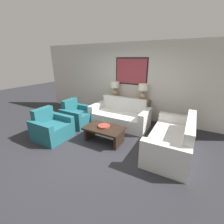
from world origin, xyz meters
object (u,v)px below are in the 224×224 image
armchair_near_back_wall (77,116)px  armchair_near_camera (52,128)px  decorative_bowl (104,126)px  couch_by_back_wall (120,116)px  table_lamp_left (115,87)px  coffee_table (104,131)px  table_lamp_right (143,90)px  console_table (128,108)px  couch_by_side (172,140)px

armchair_near_back_wall → armchair_near_camera: (0.00, -1.07, 0.00)m
decorative_bowl → armchair_near_camera: size_ratio=0.37×
couch_by_back_wall → decorative_bowl: size_ratio=5.96×
decorative_bowl → table_lamp_left: bearing=108.8°
coffee_table → armchair_near_camera: armchair_near_camera is taller
armchair_near_camera → table_lamp_right: bearing=52.3°
decorative_bowl → armchair_near_camera: bearing=-157.6°
table_lamp_left → decorative_bowl: table_lamp_left is taller
table_lamp_left → couch_by_back_wall: size_ratio=0.29×
console_table → decorative_bowl: bearing=-87.5°
console_table → table_lamp_right: bearing=-0.0°
couch_by_back_wall → coffee_table: size_ratio=1.85×
table_lamp_right → armchair_near_back_wall: size_ratio=0.64×
decorative_bowl → couch_by_back_wall: bearing=93.9°
table_lamp_left → armchair_near_back_wall: size_ratio=0.64×
table_lamp_left → coffee_table: bearing=-71.0°
couch_by_back_wall → couch_by_side: same height
armchair_near_back_wall → decorative_bowl: bearing=-20.1°
couch_by_side → armchair_near_back_wall: (-3.05, 0.15, -0.01)m
table_lamp_right → couch_by_side: 2.07m
table_lamp_left → coffee_table: 2.10m
decorative_bowl → armchair_near_back_wall: armchair_near_back_wall is taller
console_table → table_lamp_right: size_ratio=2.86×
console_table → couch_by_back_wall: size_ratio=0.83×
table_lamp_right → coffee_table: (-0.43, -1.83, -0.82)m
decorative_bowl → armchair_near_camera: 1.49m
table_lamp_right → armchair_near_camera: bearing=-127.7°
console_table → armchair_near_back_wall: armchair_near_back_wall is taller
decorative_bowl → armchair_near_back_wall: 1.46m
table_lamp_left → armchair_near_back_wall: 1.71m
armchair_near_back_wall → armchair_near_camera: bearing=-90.0°
couch_by_back_wall → couch_by_side: bearing=-24.5°
couch_by_back_wall → armchair_near_back_wall: couch_by_back_wall is taller
couch_by_side → coffee_table: 1.71m
table_lamp_left → couch_by_back_wall: bearing=-50.3°
console_table → armchair_near_back_wall: (-1.29, -1.30, -0.10)m
console_table → armchair_near_back_wall: bearing=-134.9°
couch_by_back_wall → armchair_near_camera: size_ratio=2.18×
table_lamp_right → couch_by_side: size_ratio=0.29×
couch_by_side → decorative_bowl: 1.73m
console_table → table_lamp_left: table_lamp_left is taller
table_lamp_left → couch_by_back_wall: 1.17m
armchair_near_camera → armchair_near_back_wall: bearing=90.0°
couch_by_side → armchair_near_back_wall: couch_by_side is taller
console_table → armchair_near_camera: (-1.29, -2.36, -0.10)m
couch_by_side → table_lamp_left: bearing=147.8°
table_lamp_right → couch_by_side: table_lamp_right is taller
table_lamp_left → coffee_table: table_lamp_left is taller
console_table → coffee_table: size_ratio=1.54×
couch_by_side → decorative_bowl: size_ratio=5.96×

